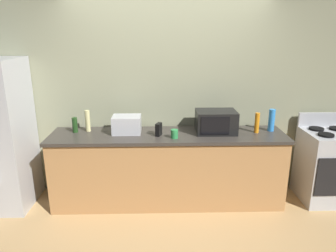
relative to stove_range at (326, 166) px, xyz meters
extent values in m
plane|color=tan|center=(-2.00, -0.40, -0.46)|extent=(8.00, 8.00, 0.00)
cube|color=gray|center=(-2.00, 0.41, 0.89)|extent=(6.40, 0.10, 2.70)
cube|color=#B27F4C|center=(-2.00, 0.00, -0.03)|extent=(2.80, 0.60, 0.86)
cube|color=#38332D|center=(-2.00, 0.00, 0.42)|extent=(2.84, 0.64, 0.04)
cube|color=#B7BABF|center=(0.00, 0.00, -0.01)|extent=(0.60, 0.60, 0.90)
cube|color=#B7BABF|center=(0.00, 0.28, 0.53)|extent=(0.60, 0.04, 0.18)
cylinder|color=black|center=(-0.13, -0.12, 0.45)|extent=(0.18, 0.18, 0.02)
cylinder|color=black|center=(-0.13, 0.12, 0.45)|extent=(0.18, 0.18, 0.02)
cube|color=black|center=(-1.42, 0.05, 0.57)|extent=(0.48, 0.34, 0.27)
cube|color=black|center=(-1.46, -0.12, 0.57)|extent=(0.34, 0.01, 0.21)
cube|color=#B7BABF|center=(-2.50, 0.06, 0.54)|extent=(0.34, 0.26, 0.21)
cube|color=black|center=(-2.11, -0.05, 0.51)|extent=(0.08, 0.12, 0.15)
cylinder|color=#1E3F19|center=(-3.13, 0.10, 0.53)|extent=(0.06, 0.06, 0.19)
cylinder|color=beige|center=(-2.98, 0.14, 0.57)|extent=(0.06, 0.06, 0.26)
cylinder|color=orange|center=(-0.92, 0.03, 0.56)|extent=(0.06, 0.06, 0.25)
cylinder|color=#338CE5|center=(-0.72, 0.09, 0.58)|extent=(0.08, 0.08, 0.27)
cylinder|color=#2D8C47|center=(-1.93, -0.16, 0.49)|extent=(0.08, 0.08, 0.10)
camera|label=1|loc=(-2.10, -3.59, 1.62)|focal=33.57mm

